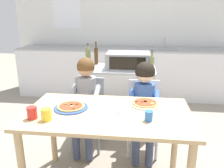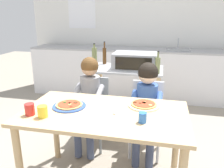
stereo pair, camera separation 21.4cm
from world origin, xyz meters
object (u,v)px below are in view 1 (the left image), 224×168
bottle_brown_beer (96,56)px  dining_table (108,123)px  drinking_cup_yellow (46,114)px  dining_chair_left (88,108)px  bottle_slim_sauce (88,59)px  pizza_plate_blue_rimmed (71,107)px  dining_chair_right (143,111)px  serving_spoon (118,110)px  drinking_cup_red (32,113)px  child_in_grey_shirt (85,94)px  drinking_cup_blue (149,116)px  pizza_plate_cream (145,103)px  bottle_squat_spirits (151,64)px  child_in_blue_striped_shirt (144,97)px  kitchen_island_cart (119,89)px  toaster_oven (128,60)px

bottle_brown_beer → dining_table: bearing=-75.8°
drinking_cup_yellow → dining_chair_left: bearing=82.4°
bottle_slim_sauce → dining_table: bearing=-69.1°
bottle_brown_beer → pizza_plate_blue_rimmed: bottle_brown_beer is taller
dining_chair_right → serving_spoon: 0.74m
dining_table → drinking_cup_red: size_ratio=14.38×
dining_table → bottle_brown_beer: bearing=104.2°
child_in_grey_shirt → drinking_cup_blue: (0.66, -0.71, 0.10)m
dining_chair_right → serving_spoon: (-0.23, -0.64, 0.28)m
pizza_plate_blue_rimmed → pizza_plate_cream: (0.64, 0.16, 0.00)m
bottle_squat_spirits → child_in_grey_shirt: bottle_squat_spirits is taller
bottle_brown_beer → dining_chair_right: 1.09m
child_in_blue_striped_shirt → drinking_cup_yellow: 1.08m
kitchen_island_cart → drinking_cup_yellow: kitchen_island_cart is taller
bottle_slim_sauce → dining_chair_left: size_ratio=0.41×
bottle_squat_spirits → drinking_cup_yellow: bearing=-125.6°
kitchen_island_cart → child_in_blue_striped_shirt: child_in_blue_striped_shirt is taller
bottle_brown_beer → pizza_plate_cream: 1.37m
child_in_grey_shirt → dining_table: bearing=-60.6°
pizza_plate_cream → drinking_cup_yellow: 0.86m
bottle_squat_spirits → pizza_plate_cream: bearing=-96.1°
pizza_plate_cream → dining_chair_left: bearing=141.7°
bottle_squat_spirits → child_in_blue_striped_shirt: size_ratio=0.26×
bottle_slim_sauce → child_in_grey_shirt: bearing=-83.3°
dining_chair_right → serving_spoon: size_ratio=5.79×
dining_table → drinking_cup_yellow: (-0.45, -0.21, 0.15)m
toaster_oven → bottle_brown_beer: 0.49m
bottle_slim_sauce → drinking_cup_yellow: size_ratio=3.58×
bottle_squat_spirits → drinking_cup_yellow: size_ratio=2.87×
toaster_oven → drinking_cup_blue: toaster_oven is taller
dining_chair_left → drinking_cup_red: 0.98m
dining_chair_right → drinking_cup_yellow: 1.20m
child_in_grey_shirt → child_in_blue_striped_shirt: (0.64, -0.03, 0.00)m
bottle_squat_spirits → child_in_blue_striped_shirt: 0.50m
toaster_oven → kitchen_island_cart: bearing=-177.9°
toaster_oven → drinking_cup_red: (-0.67, -1.37, -0.16)m
kitchen_island_cart → dining_table: 1.18m
pizza_plate_blue_rimmed → drinking_cup_yellow: (-0.12, -0.24, 0.03)m
bottle_brown_beer → dining_chair_right: size_ratio=0.39×
toaster_oven → bottle_brown_beer: bottle_brown_beer is taller
bottle_squat_spirits → dining_chair_left: (-0.72, -0.27, -0.48)m
bottle_squat_spirits → bottle_slim_sauce: bearing=179.5°
dining_table → pizza_plate_cream: (0.31, 0.19, 0.12)m
toaster_oven → pizza_plate_blue_rimmed: toaster_oven is taller
child_in_grey_shirt → pizza_plate_cream: size_ratio=3.86×
kitchen_island_cart → drinking_cup_red: bearing=-112.3°
drinking_cup_yellow → dining_chair_right: bearing=49.0°
bottle_squat_spirits → drinking_cup_red: size_ratio=2.81×
drinking_cup_blue → bottle_brown_beer: bearing=114.3°
toaster_oven → child_in_grey_shirt: 0.79m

